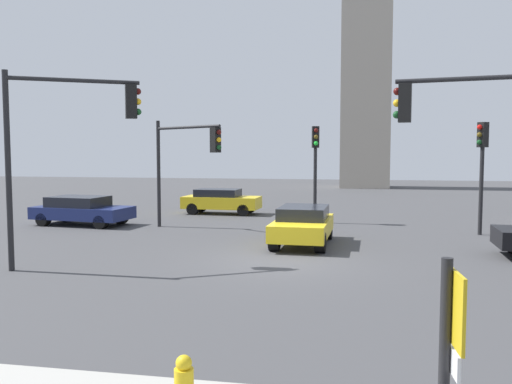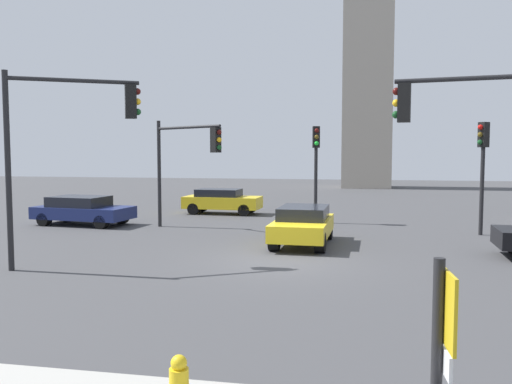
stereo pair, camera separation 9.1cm
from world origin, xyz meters
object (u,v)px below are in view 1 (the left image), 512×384
car_1 (221,201)px  car_3 (81,210)px  traffic_light_1 (476,131)px  traffic_light_4 (482,156)px  traffic_light_2 (69,128)px  traffic_light_0 (186,152)px  direction_sign (448,356)px  traffic_light_3 (315,155)px  car_2 (303,224)px

car_1 → car_3: size_ratio=0.91×
traffic_light_1 → traffic_light_4: bearing=-94.9°
traffic_light_2 → car_1: traffic_light_2 is taller
traffic_light_0 → car_3: traffic_light_0 is taller
direction_sign → traffic_light_3: bearing=94.0°
traffic_light_0 → car_3: bearing=-157.5°
traffic_light_0 → car_1: 6.76m
traffic_light_2 → traffic_light_0: bearing=52.3°
traffic_light_1 → traffic_light_2: bearing=8.8°
traffic_light_2 → traffic_light_3: 12.57m
direction_sign → car_2: (-2.59, 14.16, -0.83)m
traffic_light_3 → traffic_light_4: size_ratio=1.00×
direction_sign → traffic_light_4: bearing=73.2°
traffic_light_0 → car_2: bearing=6.8°
car_3 → traffic_light_4: bearing=7.4°
traffic_light_1 → car_3: bearing=-19.4°
traffic_light_4 → traffic_light_0: bearing=-32.0°
car_2 → traffic_light_2: bearing=-49.7°
car_2 → car_3: (-10.47, 3.25, -0.04)m
car_3 → direction_sign: bearing=-46.5°
traffic_light_3 → car_3: 11.10m
traffic_light_3 → car_1: 6.40m
traffic_light_1 → car_1: (-10.00, 13.55, -3.14)m
traffic_light_1 → traffic_light_4: size_ratio=1.18×
traffic_light_3 → car_3: traffic_light_3 is taller
traffic_light_3 → car_2: traffic_light_3 is taller
traffic_light_0 → traffic_light_3: traffic_light_0 is taller
traffic_light_3 → car_1: traffic_light_3 is taller
car_1 → car_2: (5.26, -8.61, 0.02)m
car_1 → direction_sign: bearing=-68.3°
traffic_light_3 → traffic_light_0: bearing=-66.9°
traffic_light_2 → car_1: (1.00, 13.54, -3.30)m
direction_sign → traffic_light_3: 20.33m
traffic_light_1 → direction_sign: bearing=85.7°
direction_sign → traffic_light_4: 18.24m
car_3 → traffic_light_1: bearing=-21.7°
traffic_light_0 → car_2: size_ratio=1.12×
traffic_light_0 → traffic_light_2: bearing=-66.9°
car_2 → traffic_light_4: bearing=119.4°
direction_sign → traffic_light_1: 9.75m
car_2 → car_3: car_2 is taller
direction_sign → traffic_light_4: traffic_light_4 is taller
direction_sign → car_2: 14.42m
traffic_light_3 → car_3: size_ratio=0.99×
car_3 → car_2: bearing=-10.7°
traffic_light_3 → car_2: (-0.01, -5.94, -2.45)m
traffic_light_1 → car_3: size_ratio=1.16×
traffic_light_2 → traffic_light_4: bearing=3.8°
traffic_light_2 → car_3: bearing=88.2°
traffic_light_0 → traffic_light_4: 12.02m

